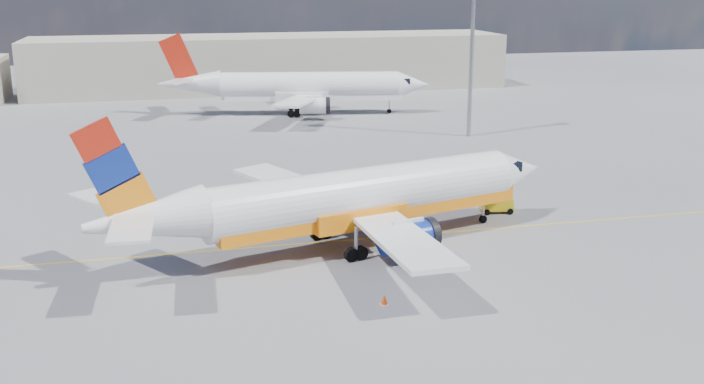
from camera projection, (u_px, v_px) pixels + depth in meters
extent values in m
plane|color=slate|center=(366.00, 255.00, 47.59)|extent=(240.00, 240.00, 0.00)
cube|color=yellow|center=(354.00, 240.00, 50.40)|extent=(70.00, 0.15, 0.01)
cube|color=beige|center=(271.00, 63.00, 117.95)|extent=(70.00, 14.00, 8.00)
cylinder|color=white|center=(365.00, 193.00, 48.56)|extent=(20.83, 8.59, 3.20)
cone|color=white|center=(517.00, 170.00, 54.32)|extent=(4.48, 4.09, 3.20)
cone|color=white|center=(145.00, 220.00, 42.05)|extent=(7.17, 4.68, 3.04)
cube|color=black|center=(503.00, 165.00, 53.57)|extent=(2.12, 2.51, 0.66)
cube|color=orange|center=(371.00, 209.00, 49.07)|extent=(20.68, 8.04, 1.13)
cube|color=white|center=(299.00, 185.00, 53.67)|extent=(8.17, 11.33, 0.76)
cube|color=white|center=(403.00, 239.00, 42.57)|extent=(3.29, 11.37, 0.76)
cylinder|color=navy|center=(339.00, 202.00, 52.81)|extent=(3.74, 2.63, 1.79)
cylinder|color=navy|center=(408.00, 237.00, 45.67)|extent=(3.74, 2.63, 1.79)
cylinder|color=black|center=(358.00, 199.00, 53.52)|extent=(0.98, 2.03, 1.98)
cylinder|color=black|center=(429.00, 233.00, 46.38)|extent=(0.98, 2.03, 1.98)
cube|color=orange|center=(114.00, 171.00, 40.63)|extent=(4.34, 1.45, 5.88)
cube|color=white|center=(105.00, 199.00, 43.76)|extent=(4.32, 5.07, 0.17)
cube|color=white|center=(131.00, 228.00, 38.68)|extent=(2.28, 4.80, 0.17)
cylinder|color=#929299|center=(483.00, 206.00, 53.58)|extent=(0.21, 0.21, 1.98)
cylinder|color=black|center=(483.00, 219.00, 53.82)|extent=(0.57, 0.36, 0.53)
cylinder|color=black|center=(321.00, 233.00, 50.36)|extent=(0.91, 0.57, 0.85)
cylinder|color=black|center=(356.00, 254.00, 46.55)|extent=(0.91, 0.57, 0.85)
cylinder|color=white|center=(310.00, 85.00, 96.19)|extent=(21.90, 7.20, 3.35)
cone|color=white|center=(413.00, 85.00, 96.92)|extent=(4.48, 4.00, 3.35)
cone|color=white|center=(192.00, 84.00, 95.28)|extent=(7.35, 4.37, 3.18)
cube|color=black|center=(402.00, 80.00, 96.70)|extent=(2.05, 2.53, 0.69)
cube|color=white|center=(314.00, 95.00, 96.52)|extent=(21.79, 6.62, 1.18)
cube|color=white|center=(298.00, 85.00, 102.97)|extent=(3.89, 11.99, 0.79)
cube|color=white|center=(297.00, 101.00, 89.71)|extent=(7.75, 12.06, 0.79)
cylinder|color=white|center=(314.00, 95.00, 100.96)|extent=(3.82, 2.48, 1.87)
cylinder|color=white|center=(314.00, 106.00, 92.43)|extent=(3.82, 2.48, 1.87)
cylinder|color=black|center=(326.00, 95.00, 101.05)|extent=(0.86, 2.12, 2.07)
cylinder|color=black|center=(328.00, 106.00, 92.52)|extent=(0.86, 2.12, 2.07)
cube|color=red|center=(179.00, 59.00, 94.41)|extent=(4.60, 1.12, 6.14)
cube|color=white|center=(184.00, 75.00, 98.06)|extent=(2.80, 5.16, 0.18)
cube|color=white|center=(176.00, 82.00, 92.00)|extent=(4.24, 5.36, 0.18)
cylinder|color=#929299|center=(389.00, 103.00, 97.36)|extent=(0.21, 0.21, 2.07)
cylinder|color=black|center=(389.00, 111.00, 97.62)|extent=(0.58, 0.33, 0.55)
cylinder|color=black|center=(294.00, 108.00, 99.17)|extent=(0.94, 0.53, 0.89)
cylinder|color=black|center=(294.00, 114.00, 94.62)|extent=(0.94, 0.53, 0.89)
cylinder|color=black|center=(482.00, 208.00, 56.71)|extent=(0.44, 0.22, 0.43)
cylinder|color=black|center=(487.00, 212.00, 55.57)|extent=(0.44, 0.22, 0.43)
cylinder|color=black|center=(505.00, 207.00, 56.92)|extent=(0.44, 0.22, 0.43)
cylinder|color=black|center=(510.00, 211.00, 55.77)|extent=(0.44, 0.22, 0.43)
cube|color=gold|center=(496.00, 204.00, 56.13)|extent=(2.35, 1.45, 0.86)
cube|color=black|center=(491.00, 195.00, 55.90)|extent=(1.14, 1.14, 0.51)
cube|color=white|center=(384.00, 304.00, 40.35)|extent=(0.41, 0.41, 0.04)
cone|color=#E93B09|center=(384.00, 299.00, 40.27)|extent=(0.34, 0.34, 0.53)
cylinder|color=#929299|center=(472.00, 45.00, 81.04)|extent=(0.42, 0.42, 19.16)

